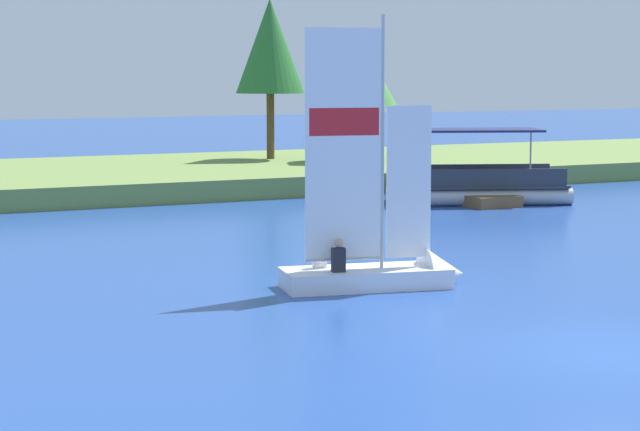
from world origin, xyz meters
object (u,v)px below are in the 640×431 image
shoreline_tree_centre (357,69)px  wooden_dock (451,194)px  sailboat (392,263)px  shoreline_tree_midleft (270,47)px  pontoon_boat (478,184)px

shoreline_tree_centre → wooden_dock: (-0.58, -8.64, -4.56)m
wooden_dock → sailboat: (-10.56, -14.32, 0.32)m
shoreline_tree_centre → sailboat: 25.87m
wooden_dock → sailboat: sailboat is taller
shoreline_tree_midleft → shoreline_tree_centre: size_ratio=1.27×
shoreline_tree_midleft → wooden_dock: 13.00m
shoreline_tree_midleft → shoreline_tree_centre: shoreline_tree_midleft is taller
sailboat → pontoon_boat: (10.79, 12.93, 0.15)m
shoreline_tree_centre → pontoon_boat: shoreline_tree_centre is taller
wooden_dock → pontoon_boat: pontoon_boat is taller
shoreline_tree_midleft → shoreline_tree_centre: (2.79, -2.90, -0.99)m
sailboat → shoreline_tree_midleft: bearing=83.3°
shoreline_tree_centre → wooden_dock: size_ratio=0.85×
pontoon_boat → shoreline_tree_centre: bearing=109.0°
wooden_dock → pontoon_boat: bearing=-80.4°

